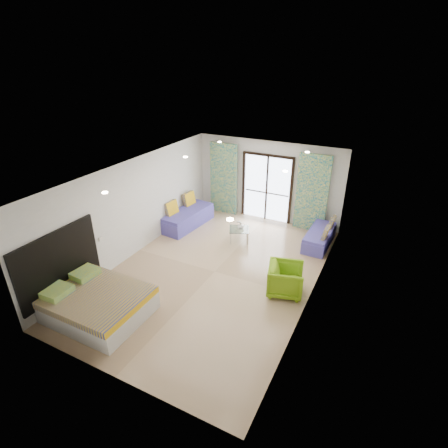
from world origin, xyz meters
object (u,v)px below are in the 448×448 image
at_px(daybed_left, 187,217).
at_px(coffee_table, 239,230).
at_px(daybed_right, 320,237).
at_px(armchair, 286,278).
at_px(bed, 98,303).

xyz_separation_m(daybed_left, coffee_table, (1.97, -0.17, 0.04)).
bearing_deg(daybed_right, armchair, -92.90).
distance_m(bed, coffee_table, 4.67).
bearing_deg(armchair, bed, 112.34).
bearing_deg(daybed_right, bed, -122.75).
bearing_deg(daybed_left, coffee_table, 0.80).
bearing_deg(daybed_right, coffee_table, -158.11).
height_order(bed, armchair, armchair).
xyz_separation_m(daybed_right, armchair, (-0.20, -2.74, 0.16)).
relative_size(bed, coffee_table, 2.60).
bearing_deg(daybed_left, daybed_right, 14.86).
bearing_deg(coffee_table, daybed_left, 175.17).
relative_size(daybed_right, armchair, 2.01).
distance_m(daybed_left, daybed_right, 4.29).
height_order(daybed_left, armchair, daybed_left).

